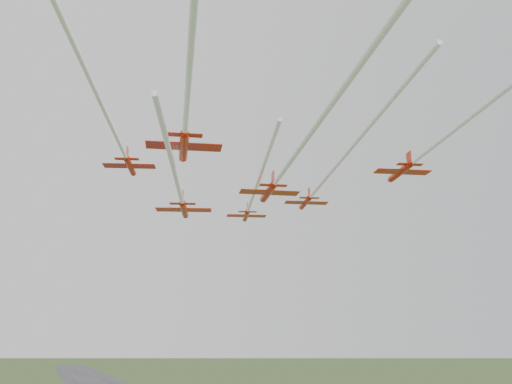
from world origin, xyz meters
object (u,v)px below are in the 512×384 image
object	(u,v)px
jet_row2_left	(180,192)
jet_row3_left	(116,135)
jet_row2_right	(328,175)
jet_row3_right	(439,141)
jet_row3_mid	(289,163)
jet_lead	(253,198)
jet_row4_left	(188,95)

from	to	relation	value
jet_row2_left	jet_row3_left	world-z (taller)	jet_row3_left
jet_row2_right	jet_row3_right	world-z (taller)	jet_row3_right
jet_row2_right	jet_row3_left	bearing A→B (deg)	-158.67
jet_row2_right	jet_row3_right	xyz separation A→B (m)	(8.69, -16.36, 1.23)
jet_row3_mid	jet_lead	bearing A→B (deg)	90.87
jet_row3_right	jet_lead	bearing A→B (deg)	126.17
jet_lead	jet_row3_mid	size ratio (longest dim) A/B	0.93
jet_row3_mid	jet_row3_right	world-z (taller)	jet_row3_right
jet_row3_right	jet_row4_left	world-z (taller)	jet_row3_right
jet_row3_right	jet_row3_left	bearing A→B (deg)	177.37
jet_row3_mid	jet_row3_right	distance (m)	21.11
jet_lead	jet_row4_left	distance (m)	47.05
jet_lead	jet_row4_left	xyz separation A→B (m)	(-22.32, -41.41, -0.93)
jet_row2_right	jet_row3_left	xyz separation A→B (m)	(-33.44, -4.43, 0.78)
jet_row3_left	jet_row3_mid	bearing A→B (deg)	1.82
jet_lead	jet_row2_right	xyz separation A→B (m)	(6.03, -18.31, -0.25)
jet_row3_mid	jet_row3_left	bearing A→B (deg)	176.83
jet_row3_right	jet_row2_left	bearing A→B (deg)	154.35
jet_row2_right	jet_row3_left	world-z (taller)	jet_row3_left
jet_row3_left	jet_row3_right	xyz separation A→B (m)	(42.13, -11.93, 0.46)
jet_row4_left	jet_row2_left	bearing A→B (deg)	90.39
jet_lead	jet_row4_left	bearing A→B (deg)	-103.26
jet_row3_mid	jet_row3_right	bearing A→B (deg)	-6.38
jet_lead	jet_row2_right	world-z (taller)	jet_lead
jet_row3_mid	jet_row4_left	bearing A→B (deg)	-131.80
jet_row2_left	jet_row3_right	size ratio (longest dim) A/B	0.93
jet_lead	jet_row3_left	xyz separation A→B (m)	(-27.42, -22.74, 0.53)
jet_lead	jet_row4_left	size ratio (longest dim) A/B	0.89
jet_row3_left	jet_row2_left	bearing A→B (deg)	63.77
jet_row2_left	jet_row3_mid	bearing A→B (deg)	-42.98
jet_lead	jet_row3_mid	bearing A→B (deg)	-85.18
jet_row3_mid	jet_row4_left	size ratio (longest dim) A/B	0.96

